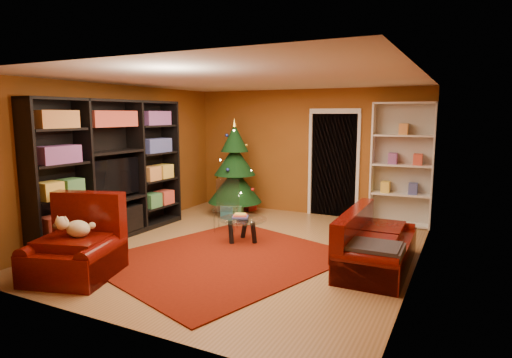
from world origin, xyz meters
The scene contains 18 objects.
floor centered at (0.00, 0.00, -0.03)m, with size 5.00×5.50×0.05m, color olive.
ceiling centered at (0.00, 0.00, 2.62)m, with size 5.00×5.50×0.05m, color silver.
wall_back centered at (0.00, 2.77, 1.30)m, with size 5.00×0.05×2.60m, color brown.
wall_left centered at (-2.52, 0.00, 1.30)m, with size 0.05×5.50×2.60m, color brown.
wall_right centered at (2.52, 0.00, 1.30)m, with size 0.05×5.50×2.60m, color brown.
doorway centered at (0.60, 2.73, 1.05)m, with size 1.06×0.60×2.16m, color black, non-canonical shape.
rug centered at (-0.04, -0.59, 0.01)m, with size 2.72×3.17×0.02m, color #621407.
media_unit centered at (-2.27, -0.46, 1.16)m, with size 0.47×3.03×2.33m, color black, non-canonical shape.
christmas_tree centered at (-1.32, 2.04, 0.98)m, with size 1.14×1.14×2.03m, color black, non-canonical shape.
gift_box_teal centered at (-1.19, 1.58, 0.13)m, with size 0.27×0.27×0.27m, color teal.
gift_box_green centered at (-1.08, 1.64, 0.14)m, with size 0.28×0.28×0.28m, color #2C673B.
gift_box_red centered at (-1.19, 2.45, 0.12)m, with size 0.23×0.23×0.23m, color maroon.
white_bookshelf centered at (1.95, 2.57, 1.15)m, with size 1.10×0.39×2.37m, color white, non-canonical shape.
armchair centered at (-1.39, -2.04, 0.43)m, with size 1.09×1.09×0.85m, color #420704, non-canonical shape.
dog centered at (-1.36, -1.98, 0.63)m, with size 0.40×0.30×0.28m, color beige, non-canonical shape.
sofa centered at (2.02, 0.08, 0.40)m, with size 1.84×0.83×0.79m, color #420704, non-canonical shape.
coffee_table centered at (-0.18, 0.28, 0.20)m, with size 0.78×0.78×0.49m, color gray, non-canonical shape.
acrylic_chair centered at (-0.78, 0.75, 0.42)m, with size 0.43×0.46×0.83m, color #66605B, non-canonical shape.
Camera 1 is at (3.06, -5.71, 2.09)m, focal length 30.00 mm.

